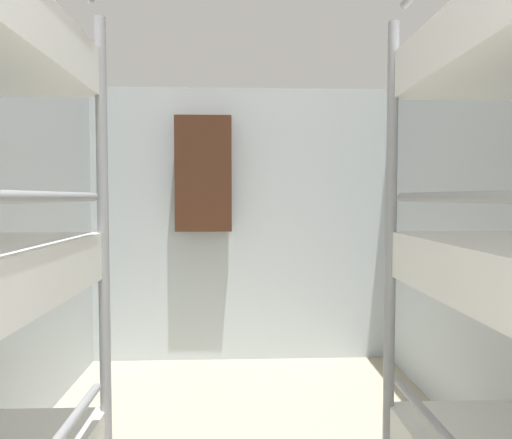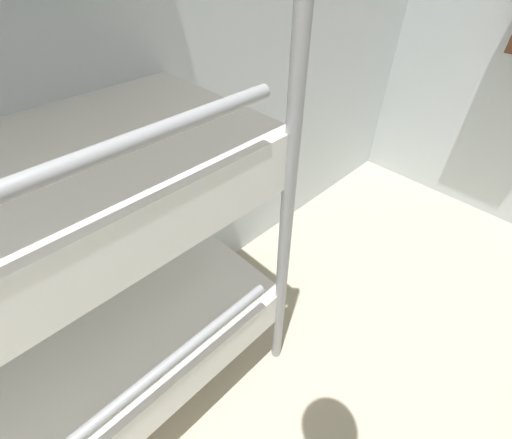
# 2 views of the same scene
# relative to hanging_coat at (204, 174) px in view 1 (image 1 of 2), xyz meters

# --- Properties ---
(wall_back) EXTENTS (2.57, 0.06, 2.23)m
(wall_back) POSITION_rel_hanging_coat_xyz_m (0.31, 0.15, -0.41)
(wall_back) COLOR silver
(wall_back) RESTS_ON ground_plane
(hanging_coat) EXTENTS (0.44, 0.12, 0.90)m
(hanging_coat) POSITION_rel_hanging_coat_xyz_m (0.00, 0.00, 0.00)
(hanging_coat) COLOR #472819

